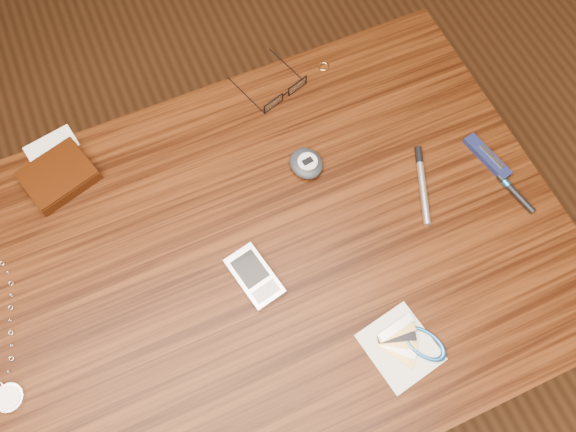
% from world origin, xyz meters
% --- Properties ---
extents(ground, '(3.80, 3.80, 0.00)m').
position_xyz_m(ground, '(0.00, 0.00, 0.00)').
color(ground, '#472814').
rests_on(ground, ground).
extents(desk, '(1.00, 0.70, 0.75)m').
position_xyz_m(desk, '(0.00, 0.00, 0.65)').
color(desk, '#361808').
rests_on(desk, ground).
extents(wallet_and_card, '(0.13, 0.16, 0.02)m').
position_xyz_m(wallet_and_card, '(-0.26, 0.27, 0.76)').
color(wallet_and_card, black).
rests_on(wallet_and_card, desk).
extents(eyeglasses, '(0.13, 0.13, 0.02)m').
position_xyz_m(eyeglasses, '(0.16, 0.27, 0.76)').
color(eyeglasses, black).
rests_on(eyeglasses, desk).
extents(gold_ring, '(0.03, 0.03, 0.00)m').
position_xyz_m(gold_ring, '(0.25, 0.30, 0.75)').
color(gold_ring, '#E6AB62').
rests_on(gold_ring, desk).
extents(pocket_watch, '(0.07, 0.27, 0.01)m').
position_xyz_m(pocket_watch, '(-0.42, -0.05, 0.76)').
color(pocket_watch, silver).
rests_on(pocket_watch, desk).
extents(pda_phone, '(0.07, 0.11, 0.02)m').
position_xyz_m(pda_phone, '(-0.02, -0.03, 0.76)').
color(pda_phone, silver).
rests_on(pda_phone, desk).
extents(pedometer, '(0.06, 0.07, 0.03)m').
position_xyz_m(pedometer, '(0.14, 0.12, 0.76)').
color(pedometer, black).
rests_on(pedometer, desk).
extents(notepad_keys, '(0.13, 0.12, 0.01)m').
position_xyz_m(notepad_keys, '(0.16, -0.22, 0.75)').
color(notepad_keys, silver).
rests_on(notepad_keys, desk).
extents(pocket_knife, '(0.04, 0.10, 0.01)m').
position_xyz_m(pocket_knife, '(0.43, 0.01, 0.76)').
color(pocket_knife, '#0E143A').
rests_on(pocket_knife, desk).
extents(silver_pen, '(0.07, 0.14, 0.01)m').
position_xyz_m(silver_pen, '(0.31, 0.02, 0.76)').
color(silver_pen, silver).
rests_on(silver_pen, desk).
extents(black_blue_pen, '(0.03, 0.08, 0.01)m').
position_xyz_m(black_blue_pen, '(0.44, -0.07, 0.76)').
color(black_blue_pen, black).
rests_on(black_blue_pen, desk).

